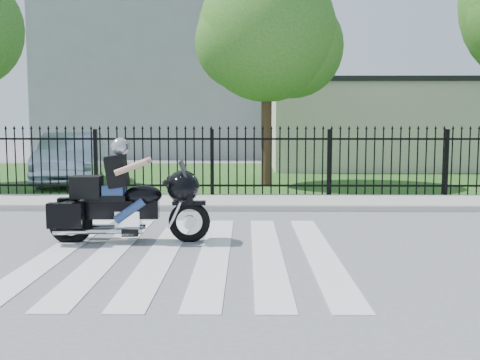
{
  "coord_description": "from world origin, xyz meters",
  "views": [
    {
      "loc": [
        0.88,
        -8.37,
        2.0
      ],
      "look_at": [
        0.77,
        1.17,
        1.0
      ],
      "focal_mm": 42.0,
      "sensor_mm": 36.0,
      "label": 1
    }
  ],
  "objects": [
    {
      "name": "ground",
      "position": [
        0.0,
        0.0,
        0.0
      ],
      "size": [
        120.0,
        120.0,
        0.0
      ],
      "primitive_type": "plane",
      "color": "slate",
      "rests_on": "ground"
    },
    {
      "name": "crosswalk",
      "position": [
        0.0,
        0.0,
        0.01
      ],
      "size": [
        5.0,
        5.5,
        0.01
      ],
      "primitive_type": null,
      "color": "silver",
      "rests_on": "ground"
    },
    {
      "name": "sidewalk",
      "position": [
        0.0,
        5.0,
        0.06
      ],
      "size": [
        40.0,
        2.0,
        0.12
      ],
      "primitive_type": "cube",
      "color": "#ADAAA3",
      "rests_on": "ground"
    },
    {
      "name": "curb",
      "position": [
        0.0,
        4.0,
        0.06
      ],
      "size": [
        40.0,
        0.12,
        0.12
      ],
      "primitive_type": "cube",
      "color": "#ADAAA3",
      "rests_on": "ground"
    },
    {
      "name": "grass_strip",
      "position": [
        0.0,
        12.0,
        0.01
      ],
      "size": [
        40.0,
        12.0,
        0.02
      ],
      "primitive_type": "cube",
      "color": "#27591E",
      "rests_on": "ground"
    },
    {
      "name": "iron_fence",
      "position": [
        0.0,
        6.0,
        0.9
      ],
      "size": [
        26.0,
        0.04,
        1.8
      ],
      "color": "black",
      "rests_on": "ground"
    },
    {
      "name": "tree_mid",
      "position": [
        1.5,
        9.0,
        4.67
      ],
      "size": [
        4.2,
        4.2,
        6.78
      ],
      "color": "#382316",
      "rests_on": "ground"
    },
    {
      "name": "building_low",
      "position": [
        7.0,
        16.0,
        1.75
      ],
      "size": [
        10.0,
        6.0,
        3.5
      ],
      "primitive_type": "cube",
      "color": "beige",
      "rests_on": "ground"
    },
    {
      "name": "building_low_roof",
      "position": [
        7.0,
        16.0,
        3.6
      ],
      "size": [
        10.2,
        6.2,
        0.2
      ],
      "primitive_type": "cube",
      "color": "black",
      "rests_on": "building_low"
    },
    {
      "name": "building_tall",
      "position": [
        -3.0,
        26.0,
        6.0
      ],
      "size": [
        15.0,
        10.0,
        12.0
      ],
      "primitive_type": "cube",
      "color": "#92959A",
      "rests_on": "ground"
    },
    {
      "name": "motorcycle_rider",
      "position": [
        -1.13,
        0.78,
        0.72
      ],
      "size": [
        2.68,
        0.85,
        1.77
      ],
      "rotation": [
        0.0,
        0.0,
        0.04
      ],
      "color": "black",
      "rests_on": "ground"
    },
    {
      "name": "parked_car",
      "position": [
        -4.71,
        9.46,
        0.83
      ],
      "size": [
        2.52,
        5.14,
        1.62
      ],
      "primitive_type": "imported",
      "rotation": [
        0.0,
        0.0,
        0.17
      ],
      "color": "silver",
      "rests_on": "grass_strip"
    }
  ]
}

